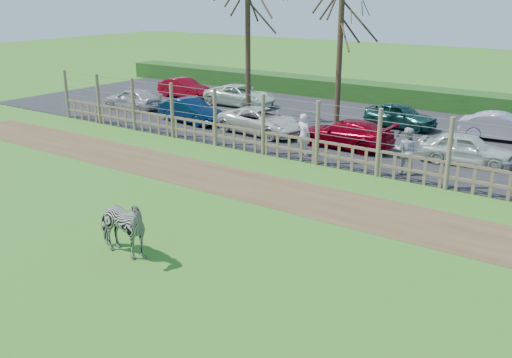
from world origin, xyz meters
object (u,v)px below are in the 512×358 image
Objects in this scene: car_10 at (401,116)px; visitor_b at (406,151)px; tree_left at (248,8)px; car_0 at (133,99)px; zebra at (120,227)px; car_4 at (466,149)px; tree_mid at (341,26)px; car_1 at (191,111)px; car_7 at (184,88)px; car_3 at (346,134)px; car_8 at (240,95)px; car_11 at (503,127)px; visitor_a at (304,135)px; car_2 at (261,121)px.

visitor_b is at bearing -151.62° from car_10.
visitor_b is at bearing -20.86° from tree_left.
car_0 is (-7.18, -1.12, -4.98)m from tree_left.
zebra is at bearing -176.06° from car_10.
tree_left is 12.31m from car_4.
car_1 is at bearing -157.70° from tree_mid.
car_4 is at bearing -80.75° from car_1.
car_7 is at bearing 169.11° from tree_mid.
zebra is 12.67m from car_3.
car_0 and car_1 have the same top height.
car_8 is at bearing 134.09° from car_0.
visitor_b is 0.49× the size of car_0.
car_0 is at bearing -169.73° from tree_mid.
car_7 is (-13.59, 4.92, 0.00)m from car_3.
car_4 is at bearing -128.77° from visitor_b.
car_10 is 4.65m from car_11.
car_3 is 1.17× the size of car_10.
car_0 and car_8 have the same top height.
visitor_b is at bearing -107.16° from car_7.
car_3 is (0.85, 2.12, -0.26)m from visitor_a.
car_11 is (4.64, 0.28, 0.00)m from car_10.
car_1 is at bearing 123.96° from car_10.
tree_mid is 15.97m from zebra.
tree_left is 12.98m from car_11.
car_2 is 1.00× the size of car_8.
car_8 is at bearing 66.03° from car_4.
car_8 is (-9.17, 4.83, 0.00)m from car_3.
tree_mid is 8.48m from car_1.
zebra is at bearing 45.06° from car_0.
car_4 is 0.82× the size of car_8.
car_7 is 1.00× the size of car_11.
car_2 is (-4.39, 12.64, -0.16)m from zebra.
car_0 is 6.09m from car_8.
car_10 is at bearing 42.78° from tree_mid.
zebra reaches higher than car_3.
car_2 is 1.23× the size of car_4.
car_4 is 0.97× the size of car_7.
car_0 is (-12.65, 2.66, -0.26)m from visitor_a.
car_3 and car_7 have the same top height.
tree_left is 4.67m from tree_mid.
car_0 is 1.00× the size of car_10.
visitor_a is 0.47× the size of car_7.
car_11 is (18.76, 0.18, 0.00)m from car_7.
car_7 is (-9.25, 4.95, 0.00)m from car_2.
tree_mid reaches higher than car_3.
car_8 is (-0.56, 4.96, 0.00)m from car_1.
car_7 is (-0.09, 4.38, 0.00)m from car_0.
tree_mid is 1.94× the size of car_4.
tree_mid is 1.87× the size of car_11.
zebra is at bearing -83.04° from tree_mid.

